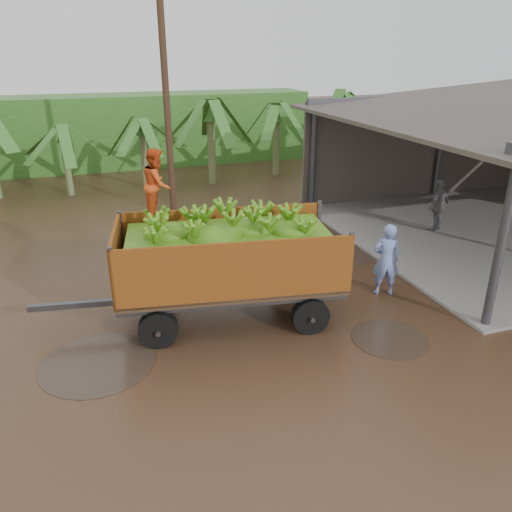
{
  "coord_description": "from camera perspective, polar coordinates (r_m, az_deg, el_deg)",
  "views": [
    {
      "loc": [
        -2.71,
        -11.28,
        5.79
      ],
      "look_at": [
        0.8,
        -0.9,
        1.21
      ],
      "focal_mm": 35.0,
      "sensor_mm": 36.0,
      "label": 1
    }
  ],
  "objects": [
    {
      "name": "man_grey",
      "position": [
        17.77,
        20.15,
        5.45
      ],
      "size": [
        1.19,
        0.84,
        1.87
      ],
      "primitive_type": "imported",
      "rotation": [
        0.0,
        0.0,
        3.53
      ],
      "color": "slate",
      "rests_on": "ground"
    },
    {
      "name": "utility_pole",
      "position": [
        18.28,
        -10.21,
        17.34
      ],
      "size": [
        1.2,
        0.24,
        8.27
      ],
      "color": "#47301E",
      "rests_on": "ground"
    },
    {
      "name": "banana_trailer",
      "position": [
        11.12,
        -3.24,
        -0.12
      ],
      "size": [
        6.95,
        3.11,
        3.84
      ],
      "rotation": [
        0.0,
        0.0,
        -0.15
      ],
      "color": "#B56019",
      "rests_on": "ground"
    },
    {
      "name": "ground",
      "position": [
        12.96,
        -4.66,
        -3.91
      ],
      "size": [
        100.0,
        100.0,
        0.0
      ],
      "primitive_type": "plane",
      "color": "black",
      "rests_on": "ground"
    },
    {
      "name": "banana_plants",
      "position": [
        18.4,
        -25.4,
        8.1
      ],
      "size": [
        25.28,
        19.64,
        4.03
      ],
      "color": "#2D661E",
      "rests_on": "ground"
    },
    {
      "name": "man_blue",
      "position": [
        12.77,
        14.65,
        -0.42
      ],
      "size": [
        0.79,
        0.65,
        1.87
      ],
      "primitive_type": "imported",
      "rotation": [
        0.0,
        0.0,
        2.8
      ],
      "color": "#758BD6",
      "rests_on": "ground"
    },
    {
      "name": "hedge_north",
      "position": [
        27.58,
        -17.53,
        13.37
      ],
      "size": [
        22.0,
        3.0,
        3.6
      ],
      "primitive_type": "cube",
      "color": "#2D661E",
      "rests_on": "ground"
    }
  ]
}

